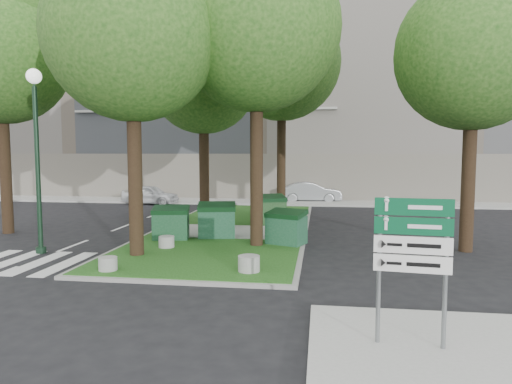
% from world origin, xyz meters
% --- Properties ---
extents(ground, '(120.00, 120.00, 0.00)m').
position_xyz_m(ground, '(0.00, 0.00, 0.00)').
color(ground, black).
rests_on(ground, ground).
extents(median_island, '(6.00, 16.00, 0.12)m').
position_xyz_m(median_island, '(0.50, 8.00, 0.06)').
color(median_island, '#1A4814').
rests_on(median_island, ground).
extents(median_kerb, '(6.30, 16.30, 0.10)m').
position_xyz_m(median_kerb, '(0.50, 8.00, 0.05)').
color(median_kerb, gray).
rests_on(median_kerb, ground).
extents(sidewalk_corner, '(5.00, 4.00, 0.12)m').
position_xyz_m(sidewalk_corner, '(6.50, -3.50, 0.06)').
color(sidewalk_corner, '#999993').
rests_on(sidewalk_corner, ground).
extents(building_sidewalk, '(42.00, 3.00, 0.12)m').
position_xyz_m(building_sidewalk, '(0.00, 18.50, 0.06)').
color(building_sidewalk, '#999993').
rests_on(building_sidewalk, ground).
extents(zebra_crossing, '(5.00, 3.00, 0.01)m').
position_xyz_m(zebra_crossing, '(-3.75, 1.50, 0.01)').
color(zebra_crossing, silver).
rests_on(zebra_crossing, ground).
extents(apartment_building, '(41.00, 12.00, 16.00)m').
position_xyz_m(apartment_building, '(0.00, 26.00, 8.00)').
color(apartment_building, '#B6AE89').
rests_on(apartment_building, ground).
extents(tree_median_near_left, '(5.20, 5.20, 10.53)m').
position_xyz_m(tree_median_near_left, '(-1.41, 2.56, 7.32)').
color(tree_median_near_left, black).
rests_on(tree_median_near_left, ground).
extents(tree_median_near_right, '(5.60, 5.60, 11.46)m').
position_xyz_m(tree_median_near_right, '(2.09, 4.56, 7.99)').
color(tree_median_near_right, black).
rests_on(tree_median_near_right, ground).
extents(tree_median_mid, '(4.80, 4.80, 9.99)m').
position_xyz_m(tree_median_mid, '(-0.91, 9.06, 6.98)').
color(tree_median_mid, black).
rests_on(tree_median_mid, ground).
extents(tree_median_far, '(5.80, 5.80, 11.93)m').
position_xyz_m(tree_median_far, '(2.29, 12.06, 8.32)').
color(tree_median_far, black).
rests_on(tree_median_far, ground).
extents(tree_street_left, '(5.40, 5.40, 11.00)m').
position_xyz_m(tree_street_left, '(-8.41, 6.06, 7.65)').
color(tree_street_left, black).
rests_on(tree_street_left, ground).
extents(tree_street_right, '(5.00, 5.00, 10.06)m').
position_xyz_m(tree_street_right, '(9.09, 5.06, 6.98)').
color(tree_street_right, black).
rests_on(tree_street_right, ground).
extents(dumpster_a, '(1.47, 1.15, 1.22)m').
position_xyz_m(dumpster_a, '(-1.29, 5.19, 0.71)').
color(dumpster_a, '#113E20').
rests_on(dumpster_a, median_island).
extents(dumpster_b, '(1.57, 1.24, 1.31)m').
position_xyz_m(dumpster_b, '(0.31, 5.77, 0.75)').
color(dumpster_b, '#134329').
rests_on(dumpster_b, median_island).
extents(dumpster_c, '(1.65, 1.41, 1.30)m').
position_xyz_m(dumpster_c, '(1.91, 9.31, 0.74)').
color(dumpster_c, '#0F330F').
rests_on(dumpster_c, median_island).
extents(dumpster_d, '(1.54, 1.33, 1.20)m').
position_xyz_m(dumpster_d, '(3.00, 4.86, 0.70)').
color(dumpster_d, '#15452A').
rests_on(dumpster_d, median_island).
extents(bollard_left, '(0.50, 0.50, 0.35)m').
position_xyz_m(bollard_left, '(-1.52, 0.57, 0.30)').
color(bollard_left, gray).
rests_on(bollard_left, median_island).
extents(bollard_right, '(0.59, 0.59, 0.42)m').
position_xyz_m(bollard_right, '(2.29, 1.00, 0.33)').
color(bollard_right, gray).
rests_on(bollard_right, median_island).
extents(bollard_mid, '(0.52, 0.52, 0.37)m').
position_xyz_m(bollard_mid, '(-0.95, 3.68, 0.31)').
color(bollard_mid, '#999894').
rests_on(bollard_mid, median_island).
extents(litter_bin, '(0.43, 0.43, 0.75)m').
position_xyz_m(litter_bin, '(1.90, 10.59, 0.49)').
color(litter_bin, yellow).
rests_on(litter_bin, median_island).
extents(street_lamp, '(0.47, 0.47, 5.95)m').
position_xyz_m(street_lamp, '(-4.91, 2.74, 3.74)').
color(street_lamp, black).
rests_on(street_lamp, ground).
extents(directional_sign, '(1.22, 0.20, 2.45)m').
position_xyz_m(directional_sign, '(5.66, -3.27, 1.75)').
color(directional_sign, slate).
rests_on(directional_sign, sidewalk_corner).
extents(car_white, '(3.78, 1.92, 1.23)m').
position_xyz_m(car_white, '(-6.58, 16.82, 0.62)').
color(car_white, silver).
rests_on(car_white, ground).
extents(car_silver, '(4.18, 1.85, 1.34)m').
position_xyz_m(car_silver, '(3.50, 19.50, 0.67)').
color(car_silver, '#93979A').
rests_on(car_silver, ground).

